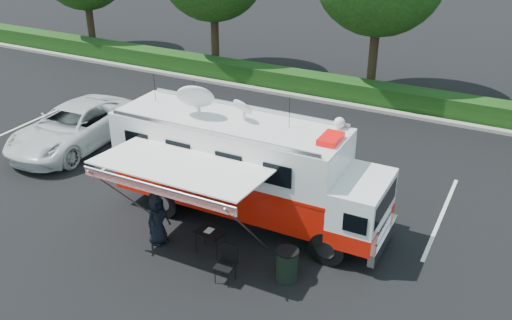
{
  "coord_description": "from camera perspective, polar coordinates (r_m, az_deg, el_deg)",
  "views": [
    {
      "loc": [
        7.34,
        -13.76,
        9.94
      ],
      "look_at": [
        0.0,
        0.5,
        1.9
      ],
      "focal_mm": 40.0,
      "sensor_mm": 36.0,
      "label": 1
    }
  ],
  "objects": [
    {
      "name": "awning",
      "position": [
        15.68,
        -7.88,
        -1.07
      ],
      "size": [
        4.8,
        2.49,
        2.9
      ],
      "color": "white",
      "rests_on": "ground_plane"
    },
    {
      "name": "trash_bin",
      "position": [
        15.73,
        3.12,
        -10.42
      ],
      "size": [
        0.63,
        0.63,
        0.94
      ],
      "color": "black",
      "rests_on": "ground_plane"
    },
    {
      "name": "stall_lines",
      "position": [
        21.0,
        1.91,
        -1.63
      ],
      "size": [
        24.12,
        5.5,
        0.01
      ],
      "color": "silver",
      "rests_on": "ground_plane"
    },
    {
      "name": "folding_chair",
      "position": [
        15.64,
        -2.89,
        -9.93
      ],
      "size": [
        0.52,
        0.54,
        1.07
      ],
      "color": "black",
      "rests_on": "ground_plane"
    },
    {
      "name": "white_suv",
      "position": [
        24.51,
        -17.5,
        1.39
      ],
      "size": [
        3.05,
        6.15,
        1.68
      ],
      "primitive_type": "imported",
      "rotation": [
        0.0,
        0.0,
        0.04
      ],
      "color": "silver",
      "rests_on": "ground_plane"
    },
    {
      "name": "ground_plane",
      "position": [
        18.49,
        -0.71,
        -5.89
      ],
      "size": [
        120.0,
        120.0,
        0.0
      ],
      "primitive_type": "plane",
      "color": "black",
      "rests_on": "ground"
    },
    {
      "name": "command_truck",
      "position": [
        17.62,
        -0.97,
        -0.86
      ],
      "size": [
        8.8,
        2.42,
        4.23
      ],
      "color": "black",
      "rests_on": "ground_plane"
    },
    {
      "name": "folding_table",
      "position": [
        16.65,
        -4.65,
        -7.3
      ],
      "size": [
        0.93,
        0.72,
        0.72
      ],
      "color": "black",
      "rests_on": "ground_plane"
    },
    {
      "name": "person",
      "position": [
        17.65,
        -9.61,
        -8.09
      ],
      "size": [
        0.68,
        0.88,
        1.59
      ],
      "primitive_type": "imported",
      "rotation": [
        0.0,
        0.0,
        1.31
      ],
      "color": "black",
      "rests_on": "ground_plane"
    }
  ]
}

